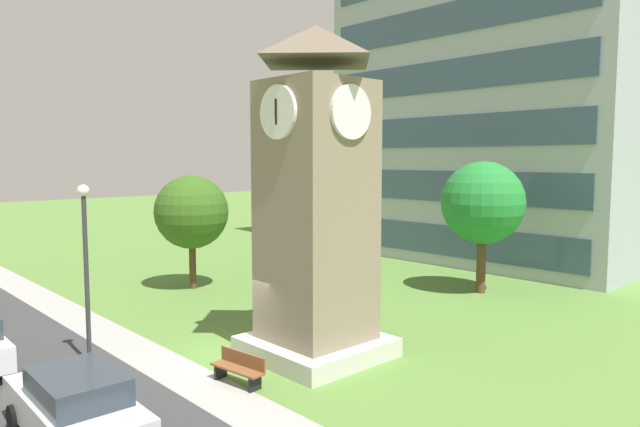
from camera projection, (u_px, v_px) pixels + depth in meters
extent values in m
plane|color=#567F38|center=(233.00, 356.00, 18.68)|extent=(160.00, 160.00, 0.00)
cube|color=#38383A|center=(17.00, 415.00, 14.32)|extent=(120.00, 7.20, 0.01)
cube|color=#9E9E99|center=(176.00, 371.00, 17.29)|extent=(120.00, 1.60, 0.01)
cube|color=#9EA8B2|center=(512.00, 37.00, 37.84)|extent=(18.72, 14.49, 28.80)
cube|color=#384C60|center=(443.00, 240.00, 34.10)|extent=(17.23, 0.10, 1.80)
cube|color=#384C60|center=(444.00, 186.00, 33.80)|extent=(17.23, 0.10, 1.80)
cube|color=#384C60|center=(445.00, 131.00, 33.50)|extent=(17.23, 0.10, 1.80)
cube|color=#384C60|center=(446.00, 76.00, 33.20)|extent=(17.23, 0.10, 1.80)
cube|color=#384C60|center=(447.00, 19.00, 32.90)|extent=(17.23, 0.10, 1.80)
cube|color=gray|center=(316.00, 221.00, 18.32)|extent=(2.93, 2.93, 8.81)
cube|color=beige|center=(316.00, 346.00, 18.71)|extent=(3.96, 3.96, 0.60)
pyramid|color=#6A5D4D|center=(316.00, 44.00, 17.81)|extent=(3.23, 3.23, 1.13)
cylinder|color=white|center=(278.00, 112.00, 16.98)|extent=(1.61, 0.12, 1.61)
cylinder|color=white|center=(351.00, 112.00, 16.90)|extent=(0.12, 1.61, 1.61)
cube|color=black|center=(276.00, 107.00, 16.92)|extent=(0.05, 0.09, 0.48)
cube|color=black|center=(276.00, 112.00, 16.92)|extent=(0.06, 0.06, 0.73)
cube|color=brown|center=(237.00, 369.00, 16.26)|extent=(1.85, 0.71, 0.06)
cube|color=brown|center=(243.00, 359.00, 16.41)|extent=(1.79, 0.28, 0.40)
cube|color=black|center=(221.00, 371.00, 16.74)|extent=(0.13, 0.44, 0.45)
cube|color=black|center=(255.00, 383.00, 15.83)|extent=(0.13, 0.44, 0.45)
cylinder|color=#333338|center=(87.00, 282.00, 17.64)|extent=(0.14, 0.14, 5.25)
sphere|color=#F2EFCC|center=(83.00, 190.00, 17.38)|extent=(0.36, 0.36, 0.36)
cylinder|color=#513823|center=(193.00, 263.00, 28.37)|extent=(0.34, 0.34, 2.54)
sphere|color=#345D1B|center=(192.00, 212.00, 28.14)|extent=(3.60, 3.60, 3.60)
cylinder|color=#513823|center=(481.00, 262.00, 27.43)|extent=(0.44, 0.44, 2.96)
sphere|color=#227D31|center=(483.00, 203.00, 27.16)|extent=(3.92, 3.92, 3.92)
cylinder|color=black|center=(9.00, 365.00, 16.91)|extent=(0.66, 0.23, 0.66)
cube|color=silver|center=(75.00, 412.00, 12.88)|extent=(4.75, 1.94, 0.76)
cube|color=#2D3842|center=(78.00, 386.00, 12.64)|extent=(2.39, 1.67, 0.60)
cylinder|color=black|center=(14.00, 419.00, 13.41)|extent=(0.66, 0.23, 0.66)
cylinder|color=black|center=(92.00, 397.00, 14.60)|extent=(0.66, 0.23, 0.66)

